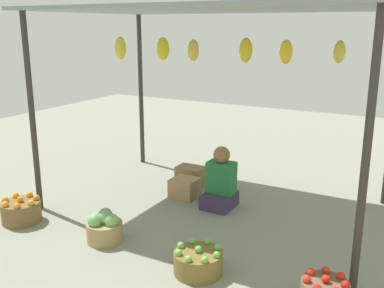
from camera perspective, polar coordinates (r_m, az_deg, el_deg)
name	(u,v)px	position (r m, az deg, el deg)	size (l,w,h in m)	color
ground_plane	(214,206)	(5.78, 2.84, -7.80)	(14.00, 14.00, 0.00)	gray
market_stall_structure	(217,22)	(5.35, 3.14, 15.18)	(4.06, 2.54, 2.43)	#38332D
vendor_person	(220,184)	(5.66, 3.64, -5.08)	(0.36, 0.44, 0.78)	#392F4B
basket_oranges	(21,211)	(5.65, -20.85, -7.93)	(0.45, 0.45, 0.31)	brown
basket_cabbages	(104,228)	(4.92, -11.05, -10.37)	(0.38, 0.38, 0.35)	#9E874F
basket_green_apples	(198,262)	(4.29, 0.80, -14.70)	(0.46, 0.46, 0.27)	brown
wooden_crate_near_vendor	(185,188)	(6.01, -0.93, -5.59)	(0.34, 0.32, 0.26)	#A68156
wooden_crate_stacked_rear	(191,176)	(6.40, -0.15, -4.13)	(0.39, 0.27, 0.29)	olive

